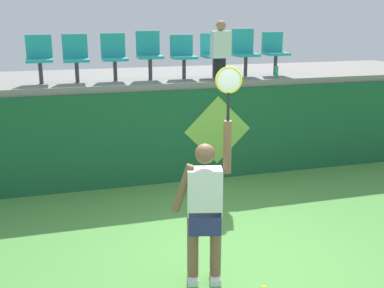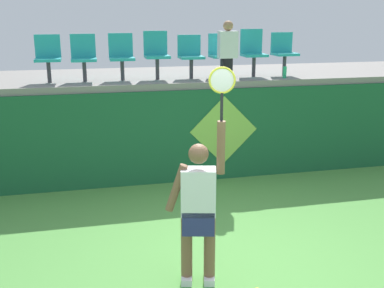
% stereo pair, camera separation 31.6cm
% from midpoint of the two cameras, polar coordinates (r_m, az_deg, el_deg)
% --- Properties ---
extents(ground_plane, '(40.00, 40.00, 0.00)m').
position_cam_midpoint_polar(ground_plane, '(5.96, 6.28, -14.57)').
color(ground_plane, '#519342').
extents(court_back_wall, '(12.03, 0.20, 1.69)m').
position_cam_midpoint_polar(court_back_wall, '(8.45, -0.46, 0.96)').
color(court_back_wall, '#195633').
rests_on(court_back_wall, ground_plane).
extents(spectator_platform, '(12.03, 2.64, 0.12)m').
position_cam_midpoint_polar(spectator_platform, '(9.50, -2.14, 8.17)').
color(spectator_platform, gray).
rests_on(spectator_platform, court_back_wall).
extents(tennis_player, '(0.74, 0.34, 2.47)m').
position_cam_midpoint_polar(tennis_player, '(5.21, 2.59, -7.68)').
color(tennis_player, white).
rests_on(tennis_player, ground_plane).
extents(water_bottle, '(0.07, 0.07, 0.22)m').
position_cam_midpoint_polar(water_bottle, '(9.08, 12.24, 8.55)').
color(water_bottle, '#26B272').
rests_on(water_bottle, spectator_platform).
extents(stadium_chair_0, '(0.44, 0.42, 0.82)m').
position_cam_midpoint_polar(stadium_chair_0, '(8.64, -16.18, 10.33)').
color(stadium_chair_0, '#38383D').
rests_on(stadium_chair_0, spectator_platform).
extents(stadium_chair_1, '(0.44, 0.42, 0.83)m').
position_cam_midpoint_polar(stadium_chair_1, '(8.63, -12.07, 10.56)').
color(stadium_chair_1, '#38383D').
rests_on(stadium_chair_1, spectator_platform).
extents(stadium_chair_2, '(0.44, 0.42, 0.83)m').
position_cam_midpoint_polar(stadium_chair_2, '(8.67, -7.57, 10.81)').
color(stadium_chair_2, '#38383D').
rests_on(stadium_chair_2, spectator_platform).
extents(stadium_chair_3, '(0.44, 0.42, 0.87)m').
position_cam_midpoint_polar(stadium_chair_3, '(8.75, -3.32, 11.12)').
color(stadium_chair_3, '#38383D').
rests_on(stadium_chair_3, spectator_platform).
extents(stadium_chair_4, '(0.44, 0.42, 0.79)m').
position_cam_midpoint_polar(stadium_chair_4, '(8.88, 0.84, 10.96)').
color(stadium_chair_4, '#38383D').
rests_on(stadium_chair_4, spectator_platform).
extents(stadium_chair_5, '(0.44, 0.42, 0.81)m').
position_cam_midpoint_polar(stadium_chair_5, '(9.03, 4.59, 11.07)').
color(stadium_chair_5, '#38383D').
rests_on(stadium_chair_5, spectator_platform).
extents(stadium_chair_6, '(0.44, 0.42, 0.89)m').
position_cam_midpoint_polar(stadium_chair_6, '(9.25, 8.44, 11.25)').
color(stadium_chair_6, '#38383D').
rests_on(stadium_chair_6, spectator_platform).
extents(stadium_chair_7, '(0.44, 0.42, 0.82)m').
position_cam_midpoint_polar(stadium_chair_7, '(9.49, 12.08, 11.07)').
color(stadium_chair_7, '#38383D').
rests_on(stadium_chair_7, spectator_platform).
extents(spectator_0, '(0.34, 0.20, 1.06)m').
position_cam_midpoint_polar(spectator_0, '(8.63, 5.44, 11.39)').
color(spectator_0, black).
rests_on(spectator_0, spectator_platform).
extents(wall_signage_mount, '(1.27, 0.01, 1.57)m').
position_cam_midpoint_polar(wall_signage_mount, '(8.81, 4.81, -4.24)').
color(wall_signage_mount, '#195633').
rests_on(wall_signage_mount, ground_plane).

